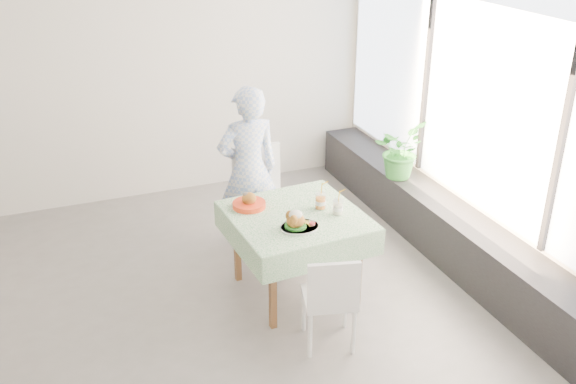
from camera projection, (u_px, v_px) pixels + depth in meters
name	position (u px, v px, depth m)	size (l,w,h in m)	color
floor	(152.00, 327.00, 5.07)	(6.00, 6.00, 0.00)	slate
wall_back	(94.00, 77.00, 6.59)	(6.00, 0.02, 2.80)	white
wall_right	(488.00, 114.00, 5.48)	(0.02, 5.00, 2.80)	white
window_pane	(489.00, 86.00, 5.36)	(0.01, 4.80, 2.18)	#D1E0F9
window_ledge	(454.00, 236.00, 5.90)	(0.40, 4.80, 0.50)	black
cafe_table	(296.00, 244.00, 5.34)	(1.10, 1.10, 0.74)	brown
chair_far	(263.00, 219.00, 6.10)	(0.49, 0.49, 0.98)	white
chair_near	(329.00, 316.00, 4.79)	(0.46, 0.46, 0.80)	white
diner	(248.00, 170.00, 5.90)	(0.58, 0.38, 1.60)	#93B2EB
main_dish	(298.00, 223.00, 4.97)	(0.31, 0.31, 0.16)	white
juice_cup_orange	(320.00, 201.00, 5.29)	(0.10, 0.10, 0.27)	white
juice_cup_lemonade	(338.00, 208.00, 5.20)	(0.09, 0.09, 0.25)	white
second_dish	(249.00, 203.00, 5.32)	(0.28, 0.28, 0.13)	red
potted_plant	(399.00, 150.00, 6.40)	(0.51, 0.44, 0.57)	#34802A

